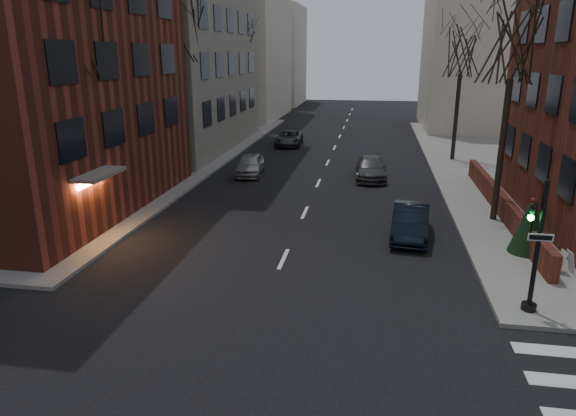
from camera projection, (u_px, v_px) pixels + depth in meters
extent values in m
cube|color=maroon|center=(501.00, 203.00, 24.46)|extent=(0.35, 16.00, 1.00)
cube|color=beige|center=(221.00, 39.00, 59.85)|extent=(14.00, 16.00, 18.00)
cube|color=beige|center=(500.00, 47.00, 50.64)|extent=(14.00, 14.00, 16.00)
cube|color=beige|center=(268.00, 56.00, 76.15)|extent=(10.00, 12.00, 14.00)
cylinder|color=black|center=(538.00, 247.00, 14.80)|extent=(0.14, 0.14, 4.00)
cylinder|color=black|center=(529.00, 307.00, 15.35)|extent=(0.44, 0.44, 0.20)
imported|color=black|center=(533.00, 219.00, 14.59)|extent=(0.16, 0.20, 1.00)
sphere|color=#19FF4C|center=(531.00, 218.00, 14.54)|extent=(0.18, 0.18, 0.18)
cube|color=white|center=(541.00, 237.00, 14.58)|extent=(0.70, 0.03, 0.22)
cylinder|color=#2D231C|center=(88.00, 152.00, 21.80)|extent=(0.28, 0.28, 6.65)
cylinder|color=#2D231C|center=(187.00, 115.00, 33.07)|extent=(0.28, 0.28, 7.00)
cylinder|color=#2D231C|center=(242.00, 101.00, 46.38)|extent=(0.28, 0.28, 6.30)
cylinder|color=#2D231C|center=(501.00, 152.00, 22.82)|extent=(0.28, 0.28, 6.30)
cylinder|color=#2D231C|center=(456.00, 118.00, 36.08)|extent=(0.28, 0.28, 5.95)
cylinder|color=black|center=(173.00, 132.00, 29.35)|extent=(0.12, 0.12, 6.00)
sphere|color=#FFA54C|center=(169.00, 76.00, 28.45)|extent=(0.36, 0.36, 0.36)
cylinder|color=black|center=(253.00, 101.00, 48.21)|extent=(0.12, 0.12, 6.00)
sphere|color=#FFA54C|center=(253.00, 67.00, 47.31)|extent=(0.36, 0.36, 0.36)
imported|color=black|center=(410.00, 221.00, 21.66)|extent=(1.82, 4.31, 1.38)
imported|color=#A7A7AC|center=(250.00, 165.00, 32.72)|extent=(1.90, 4.02, 1.33)
imported|color=#3C3D41|center=(371.00, 168.00, 31.76)|extent=(2.00, 4.58, 1.31)
imported|color=#3A3A3E|center=(289.00, 138.00, 43.06)|extent=(2.27, 4.57, 1.25)
cube|color=white|center=(566.00, 262.00, 17.86)|extent=(0.40, 0.53, 0.81)
cone|color=black|center=(530.00, 224.00, 19.46)|extent=(1.80, 1.80, 2.28)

